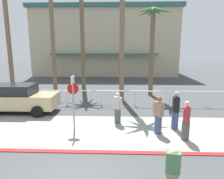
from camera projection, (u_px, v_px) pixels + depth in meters
ground_plane at (103, 100)px, 15.28m from camera, size 80.00×80.00×0.00m
sidewalk_strip at (93, 131)px, 9.60m from camera, size 44.00×4.00×0.02m
curb_paint at (86, 152)px, 7.64m from camera, size 44.00×0.24×0.03m
building_backdrop at (107, 42)px, 31.90m from camera, size 19.91×13.19×9.24m
rail_fence at (101, 93)px, 13.64m from camera, size 27.35×0.08×1.04m
stop_sign_bike_lane at (73, 95)px, 9.39m from camera, size 0.52×0.56×2.56m
palm_tree_2 at (6, 14)px, 16.43m from camera, size 3.16×3.21×8.74m
palm_tree_3 at (51, 18)px, 17.72m from camera, size 2.96×3.28×8.69m
palm_tree_4 at (81, 8)px, 17.56m from camera, size 3.71×3.51×9.43m
palm_tree_6 at (153, 30)px, 15.79m from camera, size 2.96×3.30×6.82m
car_tan_1 at (18, 98)px, 12.19m from camera, size 4.40×2.02×1.69m
cyclist_yellow_0 at (172, 179)px, 4.97m from camera, size 0.40×1.80×1.50m
pedestrian_0 at (158, 117)px, 9.15m from camera, size 0.46×0.47×1.73m
pedestrian_1 at (118, 109)px, 10.42m from camera, size 0.45×0.47×1.62m
pedestrian_2 at (186, 122)px, 8.50m from camera, size 0.39×0.45×1.69m
pedestrian_3 at (176, 112)px, 9.62m from camera, size 0.34×0.42×1.84m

